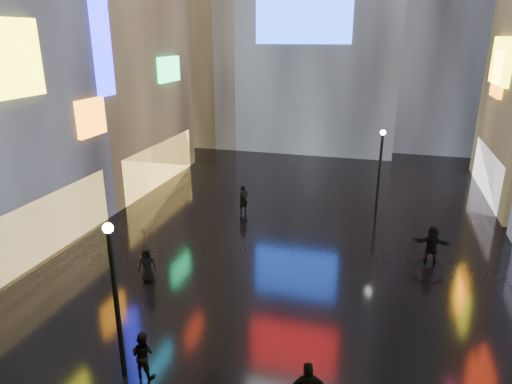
% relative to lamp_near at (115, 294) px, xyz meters
% --- Properties ---
extents(ground, '(140.00, 140.00, 0.00)m').
position_rel_lamp_near_xyz_m(ground, '(3.12, 12.27, -2.94)').
color(ground, black).
rests_on(ground, ground).
extents(building_left_far, '(10.28, 12.00, 22.00)m').
position_rel_lamp_near_xyz_m(building_left_far, '(-12.86, 18.27, 8.04)').
color(building_left_far, black).
rests_on(building_left_far, ground).
extents(tower_flank_left, '(10.00, 10.00, 26.00)m').
position_rel_lamp_near_xyz_m(tower_flank_left, '(-10.88, 34.27, 10.06)').
color(tower_flank_left, black).
rests_on(tower_flank_left, ground).
extents(lamp_near, '(0.30, 0.30, 5.20)m').
position_rel_lamp_near_xyz_m(lamp_near, '(0.00, 0.00, 0.00)').
color(lamp_near, black).
rests_on(lamp_near, ground).
extents(lamp_far, '(0.30, 0.30, 5.20)m').
position_rel_lamp_near_xyz_m(lamp_far, '(7.20, 15.86, 0.00)').
color(lamp_far, black).
rests_on(lamp_far, ground).
extents(pedestrian_1, '(0.79, 0.63, 1.54)m').
position_rel_lamp_near_xyz_m(pedestrian_1, '(0.60, 0.19, -2.17)').
color(pedestrian_1, black).
rests_on(pedestrian_1, ground).
extents(pedestrian_4, '(0.88, 0.71, 1.57)m').
position_rel_lamp_near_xyz_m(pedestrian_4, '(-2.12, 5.47, -2.16)').
color(pedestrian_4, black).
rests_on(pedestrian_4, ground).
extents(pedestrian_5, '(1.67, 0.54, 1.80)m').
position_rel_lamp_near_xyz_m(pedestrian_5, '(9.86, 10.69, -2.04)').
color(pedestrian_5, black).
rests_on(pedestrian_5, ground).
extents(pedestrian_6, '(0.72, 0.74, 1.72)m').
position_rel_lamp_near_xyz_m(pedestrian_6, '(-0.51, 14.37, -2.08)').
color(pedestrian_6, black).
rests_on(pedestrian_6, ground).
extents(umbrella_2, '(1.23, 1.24, 0.91)m').
position_rel_lamp_near_xyz_m(umbrella_2, '(-2.12, 5.47, -0.92)').
color(umbrella_2, black).
rests_on(umbrella_2, pedestrian_4).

